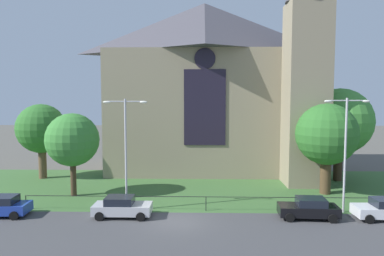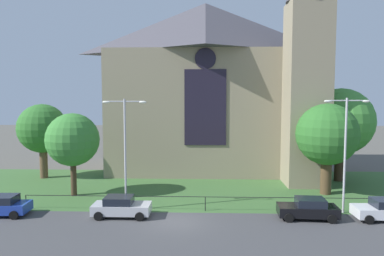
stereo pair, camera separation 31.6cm
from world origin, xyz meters
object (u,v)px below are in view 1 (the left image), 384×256
at_px(tree_left_near, 72,140).
at_px(parked_car_silver, 122,207).
at_px(streetlamp_far, 346,141).
at_px(parked_car_black, 309,208).
at_px(parked_car_blue, 0,206).
at_px(tree_right_far, 339,122).
at_px(tree_right_near, 327,135).
at_px(tree_left_far, 41,129).
at_px(streetlamp_near, 126,141).
at_px(church_building, 211,85).

relative_size(tree_left_near, parked_car_silver, 1.75).
xyz_separation_m(streetlamp_far, parked_car_black, (-3.06, -1.47, -4.75)).
height_order(tree_left_near, streetlamp_far, streetlamp_far).
distance_m(tree_left_near, parked_car_blue, 7.87).
distance_m(tree_left_near, parked_car_silver, 8.96).
distance_m(tree_right_far, parked_car_black, 15.00).
bearing_deg(tree_left_near, parked_car_blue, -121.37).
xyz_separation_m(tree_right_near, streetlamp_far, (-0.48, -5.45, 0.11)).
bearing_deg(streetlamp_far, parked_car_blue, -176.57).
bearing_deg(parked_car_silver, tree_left_far, 132.35).
distance_m(streetlamp_far, parked_car_silver, 17.36).
distance_m(streetlamp_near, streetlamp_far, 16.59).
bearing_deg(parked_car_silver, parked_car_black, 0.09).
bearing_deg(streetlamp_far, church_building, 120.59).
bearing_deg(streetlamp_far, parked_car_silver, -174.95).
height_order(tree_right_far, tree_left_far, tree_right_far).
distance_m(tree_left_near, streetlamp_far, 22.57).
height_order(tree_left_near, parked_car_black, tree_left_near).
height_order(tree_right_far, parked_car_black, tree_right_far).
height_order(parked_car_silver, parked_car_black, same).
relative_size(tree_right_near, tree_left_near, 1.12).
relative_size(tree_right_far, parked_car_black, 2.27).
bearing_deg(tree_right_near, parked_car_black, -117.04).
bearing_deg(streetlamp_near, church_building, 67.14).
bearing_deg(tree_left_near, tree_right_far, 14.54).
xyz_separation_m(tree_left_near, tree_left_far, (-5.86, 6.97, 0.36)).
xyz_separation_m(tree_left_far, streetlamp_near, (11.45, -11.09, 0.09)).
relative_size(church_building, parked_car_black, 6.07).
bearing_deg(church_building, streetlamp_near, -112.86).
bearing_deg(tree_left_far, tree_right_far, -0.51).
height_order(tree_left_far, streetlamp_far, streetlamp_far).
height_order(tree_right_near, tree_right_far, tree_right_far).
bearing_deg(parked_car_blue, parked_car_silver, 177.81).
distance_m(tree_left_far, parked_car_blue, 13.66).
distance_m(tree_left_near, streetlamp_near, 6.96).
xyz_separation_m(church_building, parked_car_blue, (-15.95, -17.92, -9.53)).
xyz_separation_m(tree_right_near, parked_car_blue, (-26.11, -6.98, -4.64)).
xyz_separation_m(streetlamp_near, parked_car_black, (13.54, -1.47, -4.71)).
xyz_separation_m(tree_left_near, parked_car_black, (19.13, -5.59, -4.26)).
height_order(church_building, tree_right_near, church_building).
bearing_deg(streetlamp_near, streetlamp_far, -0.00).
height_order(streetlamp_near, parked_car_silver, streetlamp_near).
bearing_deg(tree_left_far, streetlamp_far, -21.57).
bearing_deg(tree_right_far, parked_car_blue, -157.11).
bearing_deg(parked_car_silver, streetlamp_far, 5.13).
bearing_deg(parked_car_silver, parked_car_blue, -179.52).
bearing_deg(parked_car_black, parked_car_silver, 2.88).
bearing_deg(tree_left_near, church_building, 44.46).
xyz_separation_m(church_building, tree_right_far, (13.28, -5.58, -4.04)).
xyz_separation_m(tree_left_far, parked_car_blue, (2.41, -12.62, -4.62)).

